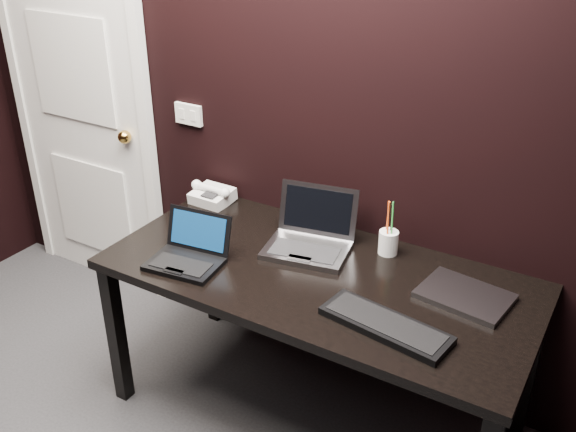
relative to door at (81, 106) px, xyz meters
The scene contains 11 objects.
wall_back 1.37m from the door, ahead, with size 4.00×4.00×0.00m, color black.
door is the anchor object (origin of this frame).
wall_switch 0.73m from the door, ahead, with size 0.15×0.02×0.10m.
desk 1.73m from the door, 12.82° to the right, with size 1.70×0.80×0.74m.
netbook 1.33m from the door, 26.24° to the right, with size 0.31×0.29×0.18m.
silver_laptop 1.57m from the door, ahead, with size 0.39×0.36×0.23m.
ext_keyboard 2.12m from the door, 15.80° to the right, with size 0.48×0.22×0.03m.
closed_laptop 2.24m from the door, ahead, with size 0.35×0.27×0.02m.
desk_phone 0.96m from the door, ahead, with size 0.22×0.17×0.11m.
mobile_phone 1.09m from the door, 20.68° to the right, with size 0.06×0.05×0.09m.
pen_cup 1.85m from the door, ahead, with size 0.09×0.09×0.24m.
Camera 1 is at (1.30, -0.50, 2.10)m, focal length 40.00 mm.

